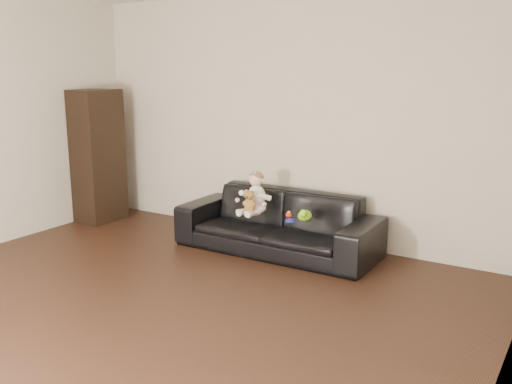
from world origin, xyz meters
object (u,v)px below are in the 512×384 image
Objects in this scene: sofa at (278,223)px; toy_blue_disc at (290,220)px; toy_rattle at (289,215)px; baby at (255,195)px; toy_green at (305,216)px; cabinet at (98,156)px; teddy_bear at (249,201)px.

sofa reaches higher than toy_blue_disc.
sofa reaches higher than toy_rattle.
baby reaches higher than toy_green.
teddy_bear is at bearing -2.92° from cabinet.
sofa is 0.23m from toy_rattle.
baby is at bearing -179.50° from toy_green.
baby is 4.20× the size of toy_blue_disc.
cabinet is at bearing -179.90° from toy_rattle.
cabinet is at bearing 178.04° from toy_blue_disc.
baby is at bearing 0.40° from cabinet.
toy_green is 1.55× the size of toy_blue_disc.
sofa reaches higher than toy_green.
teddy_bear is (-0.19, -0.24, 0.25)m from sofa.
cabinet is 2.82m from toy_green.
teddy_bear is at bearing -166.08° from toy_green.
toy_rattle is at bearing 1.01° from cabinet.
toy_rattle is at bearing -26.35° from sofa.
toy_green is at bearing 39.90° from teddy_bear.
baby is 0.13m from teddy_bear.
toy_green is (0.55, 0.14, -0.10)m from teddy_bear.
toy_rattle is (0.37, 0.02, -0.16)m from baby.
toy_rattle reaches higher than toy_blue_disc.
cabinet is 3.71× the size of baby.
teddy_bear is 1.40× the size of toy_green.
baby is 7.06× the size of toy_rattle.
toy_green reaches higher than toy_rattle.
sofa is 0.40m from toy_green.
sofa is 13.09× the size of toy_green.
baby is 0.48m from toy_blue_disc.
teddy_bear reaches higher than toy_blue_disc.
baby is at bearing -176.21° from toy_rattle.
cabinet is at bearing -157.84° from teddy_bear.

